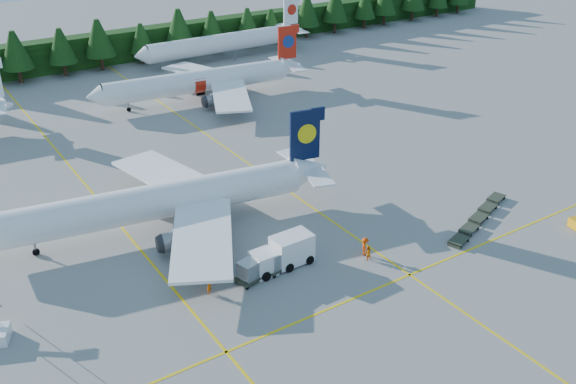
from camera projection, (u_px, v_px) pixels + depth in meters
ground at (323, 265)px, 63.18m from camera, size 320.00×320.00×0.00m
taxi_stripe_a at (115, 220)px, 71.24m from camera, size 0.25×120.00×0.01m
taxi_stripe_b at (268, 177)px, 81.01m from camera, size 0.25×120.00×0.01m
taxi_stripe_cross at (361, 295)px, 58.71m from camera, size 80.00×0.25×0.01m
treeline_hedge at (72, 53)px, 122.90m from camera, size 220.00×4.00×6.00m
airliner_navy at (148, 204)px, 67.47m from camera, size 38.02×31.04×11.12m
airliner_red at (194, 82)px, 105.70m from camera, size 36.54×29.94×10.63m
airliner_far_right at (216, 44)px, 127.91m from camera, size 36.94×4.01×10.75m
service_truck at (282, 253)px, 62.26m from camera, size 6.44×2.51×3.09m
dolly_train at (479, 217)px, 70.86m from camera, size 13.49×6.45×0.14m
uld_pair at (262, 265)px, 60.87m from camera, size 5.85×2.55×1.85m
crew_a at (209, 286)px, 58.62m from camera, size 0.70×0.65×1.61m
crew_b at (368, 253)px, 63.71m from camera, size 0.78×0.61×1.57m
crew_c at (365, 247)px, 64.37m from camera, size 0.87×0.98×1.98m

